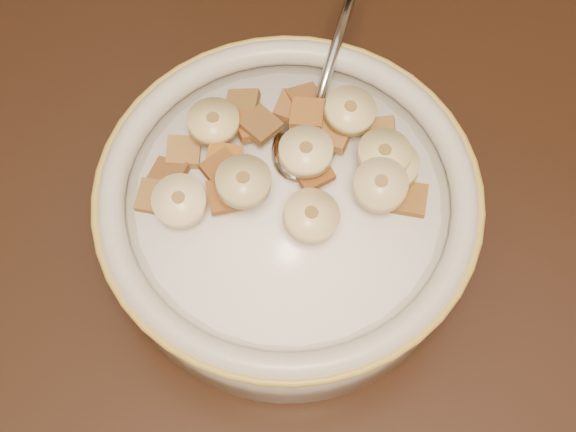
% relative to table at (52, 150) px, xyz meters
% --- Properties ---
extents(floor, '(4.00, 4.50, 0.10)m').
position_rel_table_xyz_m(floor, '(0.00, 0.00, -0.78)').
color(floor, '#422816').
rests_on(floor, ground).
extents(table, '(1.43, 0.95, 0.04)m').
position_rel_table_xyz_m(table, '(0.00, 0.00, 0.00)').
color(table, black).
rests_on(table, floor).
extents(cereal_bowl, '(0.22, 0.22, 0.05)m').
position_rel_table_xyz_m(cereal_bowl, '(0.19, 0.00, 0.05)').
color(cereal_bowl, beige).
rests_on(cereal_bowl, table).
extents(milk, '(0.18, 0.18, 0.00)m').
position_rel_table_xyz_m(milk, '(0.19, 0.00, 0.07)').
color(milk, white).
rests_on(milk, cereal_bowl).
extents(spoon, '(0.05, 0.06, 0.01)m').
position_rel_table_xyz_m(spoon, '(0.18, 0.04, 0.08)').
color(spoon, silver).
rests_on(spoon, cereal_bowl).
extents(cereal_square_0, '(0.03, 0.03, 0.01)m').
position_rel_table_xyz_m(cereal_square_0, '(0.16, -0.02, 0.09)').
color(cereal_square_0, brown).
rests_on(cereal_square_0, milk).
extents(cereal_square_1, '(0.02, 0.02, 0.01)m').
position_rel_table_xyz_m(cereal_square_1, '(0.23, 0.03, 0.08)').
color(cereal_square_1, brown).
rests_on(cereal_square_1, milk).
extents(cereal_square_2, '(0.02, 0.02, 0.01)m').
position_rel_table_xyz_m(cereal_square_2, '(0.12, -0.03, 0.08)').
color(cereal_square_2, brown).
rests_on(cereal_square_2, milk).
extents(cereal_square_3, '(0.02, 0.02, 0.01)m').
position_rel_table_xyz_m(cereal_square_3, '(0.20, 0.05, 0.08)').
color(cereal_square_3, olive).
rests_on(cereal_square_3, milk).
extents(cereal_square_4, '(0.03, 0.03, 0.01)m').
position_rel_table_xyz_m(cereal_square_4, '(0.22, 0.06, 0.08)').
color(cereal_square_4, brown).
rests_on(cereal_square_4, milk).
extents(cereal_square_5, '(0.03, 0.03, 0.01)m').
position_rel_table_xyz_m(cereal_square_5, '(0.21, -0.01, 0.09)').
color(cereal_square_5, brown).
rests_on(cereal_square_5, milk).
extents(cereal_square_6, '(0.03, 0.03, 0.01)m').
position_rel_table_xyz_m(cereal_square_6, '(0.12, 0.00, 0.08)').
color(cereal_square_6, olive).
rests_on(cereal_square_6, milk).
extents(cereal_square_7, '(0.02, 0.02, 0.01)m').
position_rel_table_xyz_m(cereal_square_7, '(0.18, 0.03, 0.09)').
color(cereal_square_7, brown).
rests_on(cereal_square_7, milk).
extents(cereal_square_8, '(0.03, 0.03, 0.01)m').
position_rel_table_xyz_m(cereal_square_8, '(0.15, 0.00, 0.09)').
color(cereal_square_8, '#99661D').
rests_on(cereal_square_8, milk).
extents(cereal_square_9, '(0.02, 0.02, 0.01)m').
position_rel_table_xyz_m(cereal_square_9, '(0.12, -0.02, 0.08)').
color(cereal_square_9, brown).
rests_on(cereal_square_9, milk).
extents(cereal_square_10, '(0.03, 0.03, 0.01)m').
position_rel_table_xyz_m(cereal_square_10, '(0.19, 0.06, 0.08)').
color(cereal_square_10, brown).
rests_on(cereal_square_10, milk).
extents(cereal_square_11, '(0.02, 0.02, 0.01)m').
position_rel_table_xyz_m(cereal_square_11, '(0.16, 0.06, 0.08)').
color(cereal_square_11, '#955B2F').
rests_on(cereal_square_11, milk).
extents(cereal_square_12, '(0.03, 0.03, 0.01)m').
position_rel_table_xyz_m(cereal_square_12, '(0.20, 0.02, 0.09)').
color(cereal_square_12, '#613111').
rests_on(cereal_square_12, milk).
extents(cereal_square_13, '(0.03, 0.03, 0.01)m').
position_rel_table_xyz_m(cereal_square_13, '(0.13, 0.05, 0.08)').
color(cereal_square_13, olive).
rests_on(cereal_square_13, milk).
extents(cereal_square_14, '(0.03, 0.03, 0.01)m').
position_rel_table_xyz_m(cereal_square_14, '(0.15, 0.03, 0.09)').
color(cereal_square_14, brown).
rests_on(cereal_square_14, milk).
extents(cereal_square_15, '(0.03, 0.03, 0.01)m').
position_rel_table_xyz_m(cereal_square_15, '(0.17, 0.07, 0.08)').
color(cereal_square_15, brown).
rests_on(cereal_square_15, milk).
extents(cereal_square_16, '(0.03, 0.03, 0.01)m').
position_rel_table_xyz_m(cereal_square_16, '(0.15, 0.03, 0.08)').
color(cereal_square_16, brown).
rests_on(cereal_square_16, milk).
extents(cereal_square_17, '(0.02, 0.02, 0.01)m').
position_rel_table_xyz_m(cereal_square_17, '(0.25, 0.03, 0.08)').
color(cereal_square_17, brown).
rests_on(cereal_square_17, milk).
extents(cereal_square_18, '(0.03, 0.03, 0.01)m').
position_rel_table_xyz_m(cereal_square_18, '(0.18, 0.05, 0.08)').
color(cereal_square_18, olive).
rests_on(cereal_square_18, milk).
extents(cereal_square_19, '(0.03, 0.03, 0.01)m').
position_rel_table_xyz_m(cereal_square_19, '(0.15, -0.00, 0.09)').
color(cereal_square_19, brown).
rests_on(cereal_square_19, milk).
extents(banana_slice_0, '(0.04, 0.04, 0.01)m').
position_rel_table_xyz_m(banana_slice_0, '(0.19, 0.02, 0.10)').
color(banana_slice_0, beige).
rests_on(banana_slice_0, milk).
extents(banana_slice_1, '(0.04, 0.04, 0.01)m').
position_rel_table_xyz_m(banana_slice_1, '(0.14, -0.03, 0.09)').
color(banana_slice_1, '#FBEDA5').
rests_on(banana_slice_1, milk).
extents(banana_slice_2, '(0.04, 0.04, 0.01)m').
position_rel_table_xyz_m(banana_slice_2, '(0.24, 0.02, 0.10)').
color(banana_slice_2, '#D8C289').
rests_on(banana_slice_2, milk).
extents(banana_slice_3, '(0.04, 0.04, 0.02)m').
position_rel_table_xyz_m(banana_slice_3, '(0.21, -0.01, 0.10)').
color(banana_slice_3, '#FFDC85').
rests_on(banana_slice_3, milk).
extents(banana_slice_4, '(0.04, 0.04, 0.01)m').
position_rel_table_xyz_m(banana_slice_4, '(0.13, 0.02, 0.09)').
color(banana_slice_4, '#F3DB97').
rests_on(banana_slice_4, milk).
extents(banana_slice_5, '(0.03, 0.03, 0.01)m').
position_rel_table_xyz_m(banana_slice_5, '(0.17, -0.01, 0.11)').
color(banana_slice_5, '#CDB977').
rests_on(banana_slice_5, milk).
extents(banana_slice_6, '(0.04, 0.04, 0.01)m').
position_rel_table_xyz_m(banana_slice_6, '(0.24, 0.04, 0.09)').
color(banana_slice_6, beige).
rests_on(banana_slice_6, milk).
extents(banana_slice_7, '(0.04, 0.04, 0.01)m').
position_rel_table_xyz_m(banana_slice_7, '(0.20, 0.06, 0.09)').
color(banana_slice_7, '#F9DB8A').
rests_on(banana_slice_7, milk).
extents(banana_slice_8, '(0.04, 0.04, 0.01)m').
position_rel_table_xyz_m(banana_slice_8, '(0.23, 0.04, 0.10)').
color(banana_slice_8, '#EEDF77').
rests_on(banana_slice_8, milk).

